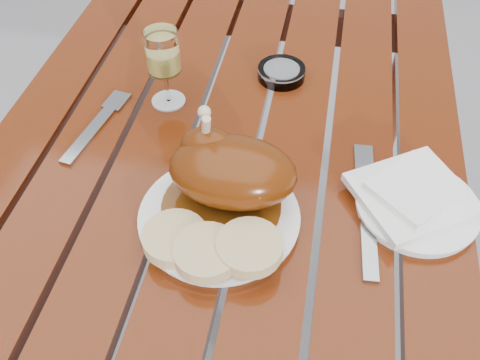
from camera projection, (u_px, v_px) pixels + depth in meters
name	position (u px, v px, depth m)	size (l,w,h in m)	color
ground	(229.00, 348.00, 1.45)	(60.00, 60.00, 0.00)	slate
table	(226.00, 272.00, 1.18)	(0.80, 1.20, 0.75)	#65270C
dinner_plate	(219.00, 218.00, 0.79)	(0.24, 0.24, 0.02)	white
roast_duck	(228.00, 170.00, 0.77)	(0.20, 0.18, 0.14)	#552A09
bread_dumplings	(210.00, 246.00, 0.73)	(0.20, 0.11, 0.03)	#D2BA80
wine_glass	(165.00, 69.00, 0.93)	(0.06, 0.06, 0.15)	#EDDE6B
side_plate	(417.00, 207.00, 0.80)	(0.19, 0.19, 0.01)	white
napkin	(412.00, 194.00, 0.80)	(0.16, 0.15, 0.01)	white
ashtray	(281.00, 73.00, 1.03)	(0.09, 0.09, 0.02)	#B2B7BC
fork	(94.00, 129.00, 0.93)	(0.02, 0.18, 0.01)	gray
knife	(367.00, 217.00, 0.80)	(0.02, 0.23, 0.01)	gray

